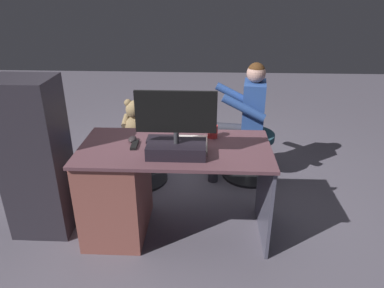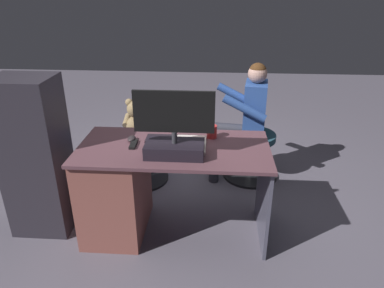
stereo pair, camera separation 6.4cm
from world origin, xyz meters
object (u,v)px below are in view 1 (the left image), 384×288
object	(u,v)px
monitor	(176,137)
person	(244,113)
computer_mouse	(132,139)
office_chair_teddy	(138,156)
visitor_chair	(250,151)
desk	(129,187)
keyboard	(175,139)
tv_remote	(135,145)
cup	(213,131)
teddy_bear	(136,120)

from	to	relation	value
monitor	person	world-z (taller)	monitor
computer_mouse	monitor	bearing A→B (deg)	148.92
office_chair_teddy	visitor_chair	size ratio (longest dim) A/B	1.03
office_chair_teddy	desk	bearing A→B (deg)	95.86
office_chair_teddy	visitor_chair	xyz separation A→B (m)	(-1.12, -0.14, 0.01)
desk	office_chair_teddy	xyz separation A→B (m)	(0.08, -0.78, -0.13)
keyboard	person	xyz separation A→B (m)	(-0.59, -0.81, -0.07)
office_chair_teddy	tv_remote	bearing A→B (deg)	100.88
desk	person	bearing A→B (deg)	-135.89
monitor	tv_remote	xyz separation A→B (m)	(0.32, -0.13, -0.13)
computer_mouse	visitor_chair	xyz separation A→B (m)	(-1.00, -0.85, -0.49)
tv_remote	person	distance (m)	1.27
monitor	keyboard	xyz separation A→B (m)	(0.03, -0.24, -0.13)
desk	computer_mouse	xyz separation A→B (m)	(-0.04, -0.08, 0.36)
cup	monitor	bearing A→B (deg)	51.54
desk	keyboard	bearing A→B (deg)	-162.72
monitor	computer_mouse	size ratio (longest dim) A/B	5.63
visitor_chair	person	distance (m)	0.42
monitor	tv_remote	bearing A→B (deg)	-22.38
office_chair_teddy	teddy_bear	world-z (taller)	teddy_bear
tv_remote	teddy_bear	world-z (taller)	teddy_bear
desk	teddy_bear	size ratio (longest dim) A/B	3.68
desk	tv_remote	size ratio (longest dim) A/B	9.29
keyboard	tv_remote	bearing A→B (deg)	20.66
computer_mouse	tv_remote	xyz separation A→B (m)	(-0.03, 0.08, -0.01)
teddy_bear	person	xyz separation A→B (m)	(-1.03, -0.12, 0.04)
desk	visitor_chair	size ratio (longest dim) A/B	2.52
tv_remote	teddy_bear	size ratio (longest dim) A/B	0.40
keyboard	office_chair_teddy	xyz separation A→B (m)	(0.44, -0.67, -0.49)
tv_remote	teddy_bear	distance (m)	0.82
keyboard	tv_remote	xyz separation A→B (m)	(0.29, 0.11, -0.00)
teddy_bear	computer_mouse	bearing A→B (deg)	99.54
office_chair_teddy	person	xyz separation A→B (m)	(-1.03, -0.13, 0.42)
keyboard	cup	world-z (taller)	cup
tv_remote	visitor_chair	distance (m)	1.42
monitor	teddy_bear	size ratio (longest dim) A/B	1.43
teddy_bear	monitor	bearing A→B (deg)	116.89
desk	monitor	world-z (taller)	monitor
cup	teddy_bear	world-z (taller)	teddy_bear
tv_remote	visitor_chair	size ratio (longest dim) A/B	0.27
keyboard	cup	size ratio (longest dim) A/B	4.26
visitor_chair	person	size ratio (longest dim) A/B	0.48
keyboard	office_chair_teddy	distance (m)	0.94
cup	person	xyz separation A→B (m)	(-0.31, -0.73, -0.11)
monitor	tv_remote	distance (m)	0.37
cup	office_chair_teddy	size ratio (longest dim) A/B	0.17
desk	monitor	distance (m)	0.63
desk	tv_remote	xyz separation A→B (m)	(-0.07, -0.00, 0.36)
desk	office_chair_teddy	distance (m)	0.80
office_chair_teddy	teddy_bear	bearing A→B (deg)	-90.00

